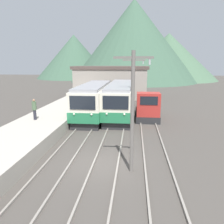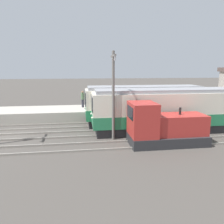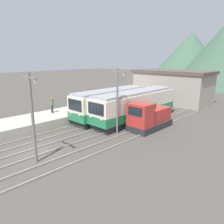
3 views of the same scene
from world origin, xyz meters
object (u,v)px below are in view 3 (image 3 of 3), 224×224
(commuter_train_left, at_px, (111,105))
(shunting_locomotive, at_px, (149,118))
(catenary_mast_near, at_px, (32,115))
(person_on_platform, at_px, (52,105))
(commuter_train_center, at_px, (136,107))
(catenary_mast_mid, at_px, (117,99))

(commuter_train_left, distance_m, shunting_locomotive, 5.83)
(catenary_mast_near, xyz_separation_m, person_on_platform, (-8.52, 6.57, -1.53))
(commuter_train_left, relative_size, person_on_platform, 6.10)
(commuter_train_left, height_order, catenary_mast_near, catenary_mast_near)
(person_on_platform, bearing_deg, commuter_train_center, 45.35)
(shunting_locomotive, xyz_separation_m, person_on_platform, (-10.02, -5.48, 0.81))
(commuter_train_left, relative_size, catenary_mast_mid, 1.72)
(shunting_locomotive, bearing_deg, commuter_train_left, 177.50)
(commuter_train_left, distance_m, person_on_platform, 7.13)
(commuter_train_center, relative_size, catenary_mast_mid, 2.00)
(catenary_mast_mid, bearing_deg, commuter_train_center, 106.95)
(commuter_train_center, height_order, shunting_locomotive, commuter_train_center)
(commuter_train_left, xyz_separation_m, catenary_mast_near, (4.31, -12.30, 1.86))
(commuter_train_left, relative_size, catenary_mast_near, 1.72)
(commuter_train_center, bearing_deg, catenary_mast_near, -83.70)
(person_on_platform, bearing_deg, catenary_mast_near, -37.62)
(commuter_train_center, relative_size, person_on_platform, 7.10)
(shunting_locomotive, height_order, person_on_platform, shunting_locomotive)
(commuter_train_left, bearing_deg, catenary_mast_mid, -39.75)
(commuter_train_left, height_order, shunting_locomotive, commuter_train_left)
(commuter_train_left, height_order, catenary_mast_mid, catenary_mast_mid)
(person_on_platform, bearing_deg, shunting_locomotive, 28.70)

